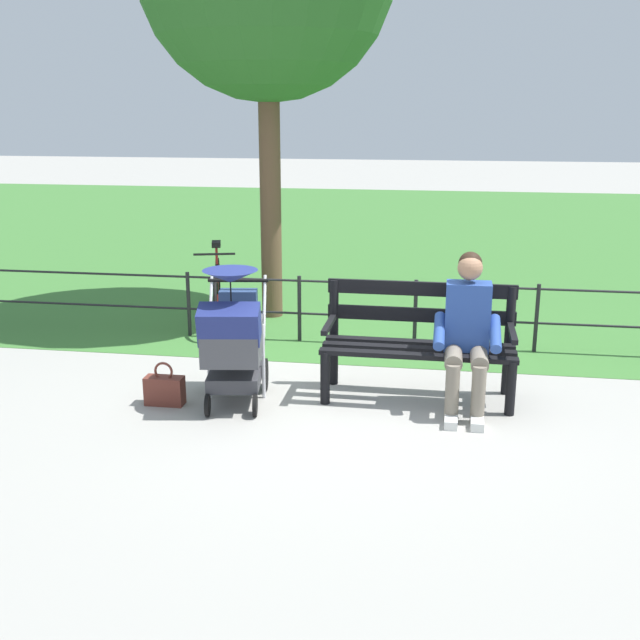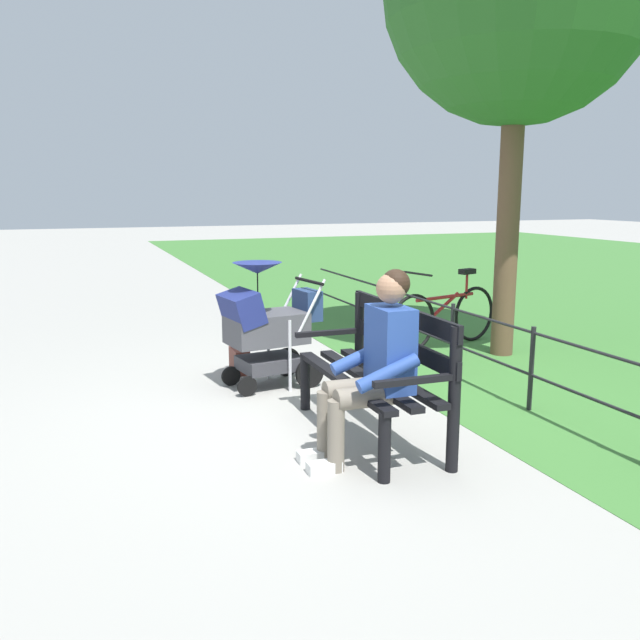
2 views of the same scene
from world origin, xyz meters
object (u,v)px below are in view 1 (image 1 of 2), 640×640
Objects in this scene: park_bench at (419,336)px; person_on_bench at (467,329)px; bicycle at (217,291)px; stroller at (233,335)px; handbag at (165,390)px.

park_bench is 1.26× the size of person_on_bench.
person_on_bench is 3.50m from bicycle.
person_on_bench is at bearing -173.90° from stroller.
park_bench is 4.34× the size of handbag.
park_bench is 0.99× the size of bicycle.
person_on_bench is at bearing 141.29° from bicycle.
stroller is 3.11× the size of handbag.
person_on_bench is 3.45× the size of handbag.
bicycle is at bearing -70.50° from stroller.
park_bench is at bearing 140.02° from bicycle.
stroller is 0.75m from handbag.
stroller reaches higher than handbag.
bicycle is (2.72, -2.18, -0.31)m from person_on_bench.
handbag is (2.45, 0.31, -0.55)m from person_on_bench.
handbag is (2.06, 0.54, -0.40)m from park_bench.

